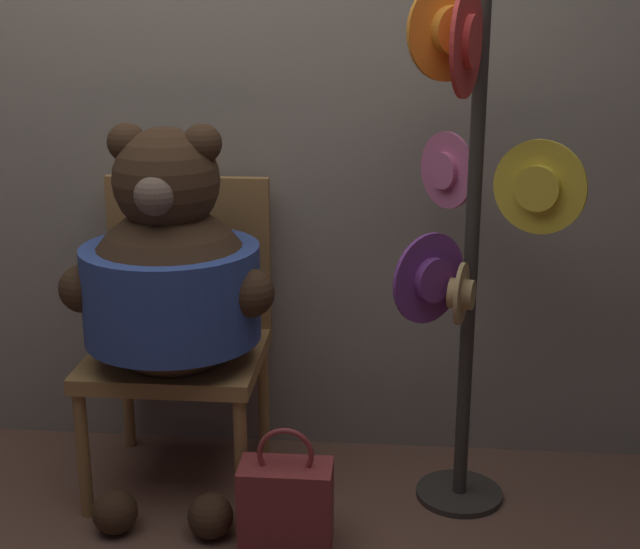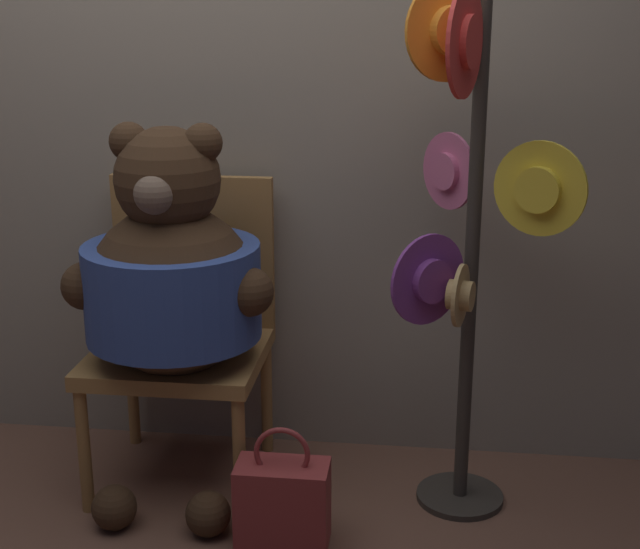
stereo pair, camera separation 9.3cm
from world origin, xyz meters
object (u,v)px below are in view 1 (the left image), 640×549
(chair, at_px, (182,324))
(teddy_bear, at_px, (171,282))
(handbag_on_ground, at_px, (286,503))
(hat_display_rack, at_px, (466,216))

(chair, xyz_separation_m, teddy_bear, (0.02, -0.18, 0.20))
(teddy_bear, xyz_separation_m, handbag_on_ground, (0.38, -0.26, -0.59))
(handbag_on_ground, bearing_deg, hat_display_rack, 27.25)
(chair, height_order, teddy_bear, teddy_bear)
(chair, relative_size, handbag_on_ground, 2.61)
(hat_display_rack, relative_size, handbag_on_ground, 4.23)
(chair, height_order, hat_display_rack, hat_display_rack)
(chair, distance_m, handbag_on_ground, 0.71)
(teddy_bear, height_order, hat_display_rack, hat_display_rack)
(chair, distance_m, hat_display_rack, 1.01)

